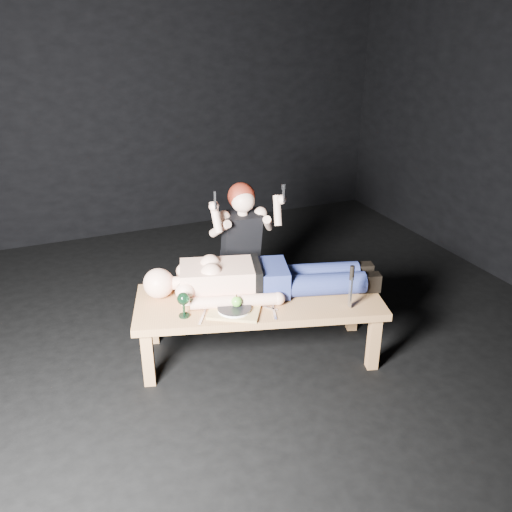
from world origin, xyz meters
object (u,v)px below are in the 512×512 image
(table, at_px, (259,327))
(lying_man, at_px, (264,274))
(kneeling_woman, at_px, (239,247))
(carving_knife, at_px, (351,287))
(serving_tray, at_px, (234,311))
(goblet, at_px, (184,305))

(table, relative_size, lying_man, 0.98)
(table, bearing_deg, kneeling_woman, 96.86)
(lying_man, relative_size, carving_knife, 5.53)
(kneeling_woman, distance_m, carving_knife, 1.06)
(serving_tray, distance_m, goblet, 0.33)
(kneeling_woman, bearing_deg, lying_man, -87.14)
(goblet, xyz_separation_m, carving_knife, (1.04, -0.31, 0.07))
(lying_man, xyz_separation_m, carving_knife, (0.43, -0.43, 0.02))
(table, relative_size, serving_tray, 5.11)
(table, bearing_deg, lying_man, 62.54)
(serving_tray, relative_size, carving_knife, 1.07)
(table, xyz_separation_m, goblet, (-0.53, -0.03, 0.31))
(kneeling_woman, xyz_separation_m, serving_tray, (-0.32, -0.74, -0.11))
(carving_knife, bearing_deg, table, 161.46)
(lying_man, bearing_deg, table, -117.46)
(lying_man, distance_m, goblet, 0.62)
(lying_man, relative_size, goblet, 9.97)
(lying_man, relative_size, serving_tray, 5.19)
(serving_tray, bearing_deg, carving_knife, -17.95)
(table, distance_m, lying_man, 0.38)
(serving_tray, distance_m, carving_knife, 0.78)
(table, relative_size, goblet, 9.82)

